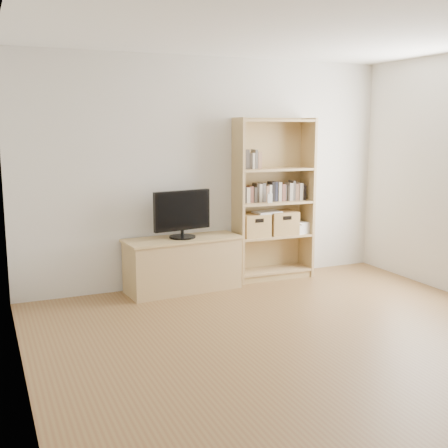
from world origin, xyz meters
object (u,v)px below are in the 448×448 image
television (182,214)px  laptop (267,212)px  baby_monitor (270,198)px  tv_stand (183,265)px  basket_left (254,225)px  bookshelf (274,199)px  basket_right (282,223)px

television → laptop: (1.09, 0.06, -0.06)m
baby_monitor → laptop: 0.21m
tv_stand → basket_left: basket_left is taller
bookshelf → television: (-1.18, -0.06, -0.09)m
tv_stand → television: bearing=0.0°
television → laptop: television is taller
tv_stand → basket_right: (1.30, 0.06, 0.39)m
television → tv_stand: bearing=0.0°
basket_left → basket_right: basket_right is taller
basket_left → basket_right: (0.37, -0.01, 0.01)m
television → basket_right: bearing=-7.2°
television → basket_left: 0.95m
laptop → basket_right: bearing=-4.0°
bookshelf → basket_left: bearing=-178.8°
tv_stand → laptop: 1.21m
tv_stand → bookshelf: size_ratio=0.65×
basket_left → basket_right: bearing=-2.3°
bookshelf → laptop: bookshelf is taller
laptop → baby_monitor: bearing=-105.2°
tv_stand → television: television is taller
baby_monitor → basket_right: baby_monitor is taller
basket_right → television: bearing=-173.8°
basket_right → laptop: (-0.21, 0.00, 0.14)m
baby_monitor → basket_left: (-0.15, 0.11, -0.33)m
tv_stand → baby_monitor: (1.07, -0.04, 0.71)m
basket_left → basket_right: size_ratio=0.96×
baby_monitor → basket_right: 0.40m
bookshelf → baby_monitor: size_ratio=17.98×
tv_stand → basket_left: bearing=-0.3°
tv_stand → basket_right: size_ratio=3.72×
television → baby_monitor: size_ratio=6.37×
basket_right → bookshelf: bearing=179.7°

